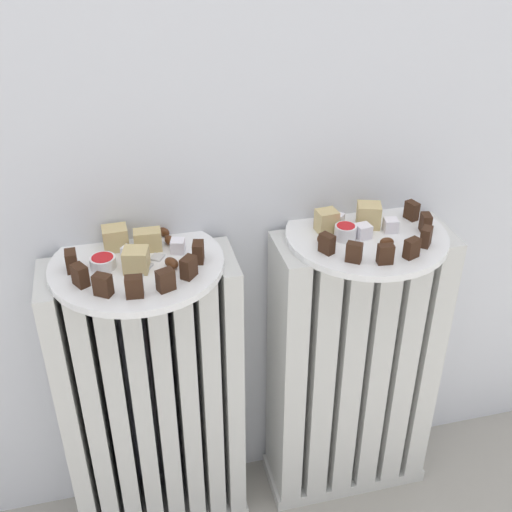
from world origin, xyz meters
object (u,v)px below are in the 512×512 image
Objects in this scene: plate_left at (137,264)px; radiator_left at (153,405)px; fork at (149,266)px; jam_bowl_left at (103,262)px; jam_bowl_right at (345,231)px; radiator_right at (352,371)px; plate_right at (366,235)px.

radiator_left is at bearing 116.57° from plate_left.
radiator_left is 0.34m from fork.
jam_bowl_left is (-0.06, -0.01, 0.34)m from radiator_left.
jam_bowl_right is (0.42, -0.01, 0.00)m from jam_bowl_left.
radiator_right is at bearing -0.00° from radiator_left.
radiator_left is 16.02× the size of jam_bowl_right.
jam_bowl_left is at bearing -179.26° from plate_right.
plate_right is (0.00, 0.00, 0.33)m from radiator_right.
radiator_left is at bearing 6.27° from jam_bowl_left.
radiator_left is at bearing 180.00° from radiator_right.
radiator_left is 1.00× the size of radiator_right.
radiator_right is at bearing 13.76° from jam_bowl_right.
jam_bowl_right is at bearing -1.75° from plate_left.
plate_right is at bearing 0.74° from jam_bowl_left.
radiator_right is (0.42, -0.00, -0.00)m from radiator_left.
plate_right is 0.05m from jam_bowl_right.
radiator_right is at bearing 0.74° from jam_bowl_left.
jam_bowl_left is at bearing 165.94° from fork.
plate_left is at bearing 126.78° from fork.
plate_right is 7.51× the size of jam_bowl_right.
jam_bowl_left reaches higher than plate_right.
jam_bowl_left reaches higher than plate_left.
plate_right is 6.84× the size of jam_bowl_left.
plate_left is at bearing 6.27° from jam_bowl_left.
jam_bowl_right reaches higher than plate_left.
plate_right is 0.47m from jam_bowl_left.
jam_bowl_right is 0.35m from fork.
plate_left reaches higher than radiator_right.
fork is at bearing -53.22° from radiator_left.
radiator_left is 0.42m from radiator_right.
radiator_right is 0.33m from plate_right.
plate_right is at bearing 0.00° from plate_left.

